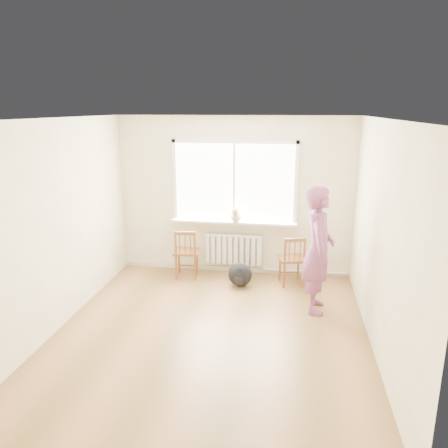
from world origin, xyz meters
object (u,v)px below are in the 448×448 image
at_px(person, 318,250).
at_px(cat, 236,215).
at_px(backpack, 240,275).
at_px(chair_left, 186,254).
at_px(chair_right, 293,261).

height_order(person, cat, person).
height_order(cat, backpack, cat).
relative_size(cat, backpack, 1.15).
distance_m(person, backpack, 1.53).
relative_size(chair_left, backpack, 2.18).
relative_size(chair_left, person, 0.47).
relative_size(person, backpack, 4.62).
relative_size(person, cat, 4.03).
height_order(chair_left, chair_right, chair_left).
bearing_deg(backpack, chair_right, 11.41).
relative_size(chair_left, chair_right, 1.02).
bearing_deg(person, backpack, 61.30).
distance_m(person, cat, 1.74).
xyz_separation_m(chair_left, cat, (0.82, 0.24, 0.64)).
xyz_separation_m(chair_left, backpack, (0.95, -0.23, -0.23)).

